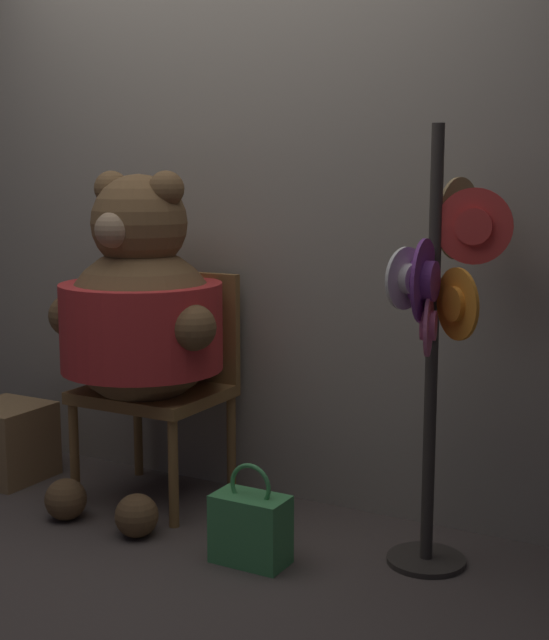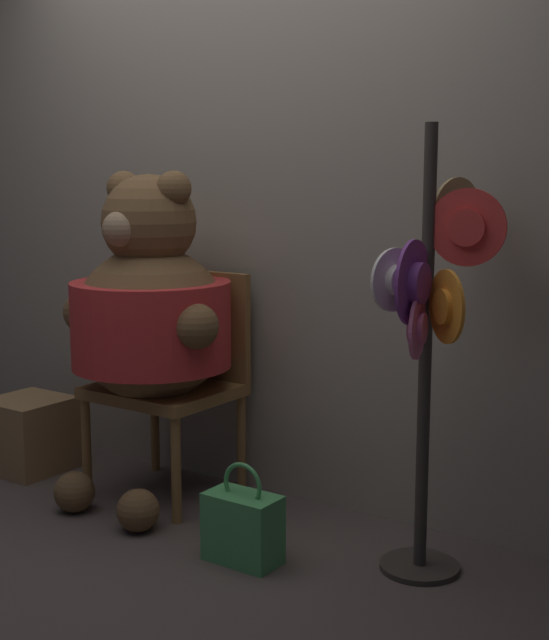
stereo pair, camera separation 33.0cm
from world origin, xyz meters
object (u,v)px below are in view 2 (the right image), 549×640
Objects in this scene: teddy_bear at (150,314)px; handbag_on_ground at (243,526)px; hat_display_rack at (431,319)px; chair at (176,372)px.

teddy_bear reaches higher than handbag_on_ground.
teddy_bear is at bearing 158.23° from handbag_on_ground.
handbag_on_ground is at bearing -21.77° from teddy_bear.
teddy_bear is at bearing -179.62° from hat_display_rack.
hat_display_rack reaches higher than teddy_bear.
hat_display_rack is (1.26, -0.16, 0.37)m from chair.
hat_display_rack reaches higher than handbag_on_ground.
teddy_bear is 0.99m from handbag_on_ground.
teddy_bear is 1.26m from hat_display_rack.
chair is 0.69× the size of teddy_bear.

